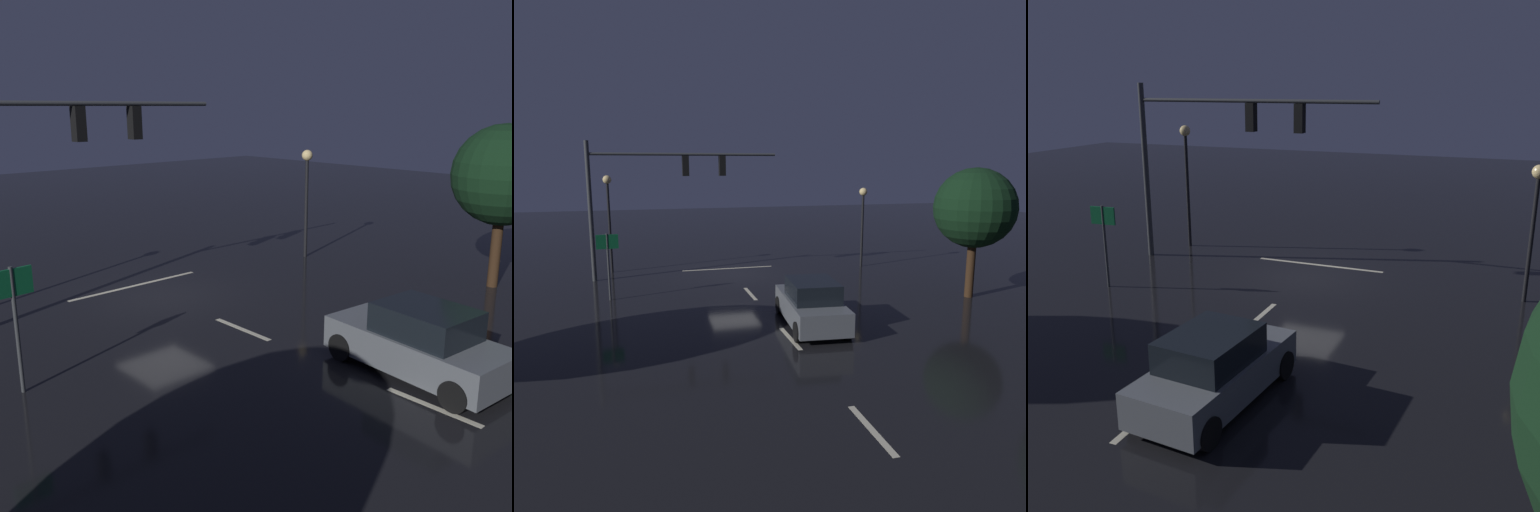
{
  "view_description": "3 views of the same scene",
  "coord_description": "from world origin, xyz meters",
  "views": [
    {
      "loc": [
        10.24,
        15.5,
        6.12
      ],
      "look_at": [
        -0.57,
        3.96,
        2.03
      ],
      "focal_mm": 40.84,
      "sensor_mm": 36.0,
      "label": 1
    },
    {
      "loc": [
        4.76,
        25.14,
        5.74
      ],
      "look_at": [
        -0.7,
        4.79,
        1.83
      ],
      "focal_mm": 35.08,
      "sensor_mm": 36.0,
      "label": 2
    },
    {
      "loc": [
        -6.83,
        19.12,
        6.76
      ],
      "look_at": [
        -0.49,
        3.3,
        1.77
      ],
      "focal_mm": 41.26,
      "sensor_mm": 36.0,
      "label": 3
    }
  ],
  "objects": [
    {
      "name": "ground_plane",
      "position": [
        0.0,
        0.0,
        0.0
      ],
      "size": [
        80.0,
        80.0,
        0.0
      ],
      "primitive_type": "plane",
      "color": "black"
    },
    {
      "name": "traffic_signal_assembly",
      "position": [
        3.89,
        -0.47,
        4.83
      ],
      "size": [
        9.37,
        0.47,
        6.82
      ],
      "color": "#383A3D",
      "rests_on": "ground_plane"
    },
    {
      "name": "lane_dash_far",
      "position": [
        0.0,
        4.0,
        0.0
      ],
      "size": [
        0.16,
        2.2,
        0.01
      ],
      "primitive_type": "cube",
      "rotation": [
        0.0,
        0.0,
        1.57
      ],
      "color": "beige",
      "rests_on": "ground_plane"
    },
    {
      "name": "lane_dash_mid",
      "position": [
        0.0,
        10.0,
        0.0
      ],
      "size": [
        0.16,
        2.2,
        0.01
      ],
      "primitive_type": "cube",
      "rotation": [
        0.0,
        0.0,
        1.57
      ],
      "color": "beige",
      "rests_on": "ground_plane"
    },
    {
      "name": "lane_dash_near",
      "position": [
        0.0,
        16.0,
        0.0
      ],
      "size": [
        0.16,
        2.2,
        0.01
      ],
      "primitive_type": "cube",
      "rotation": [
        0.0,
        0.0,
        1.57
      ],
      "color": "beige",
      "rests_on": "ground_plane"
    },
    {
      "name": "stop_bar",
      "position": [
        0.0,
        -1.66,
        0.0
      ],
      "size": [
        5.0,
        0.16,
        0.01
      ],
      "primitive_type": "cube",
      "color": "beige",
      "rests_on": "ground_plane"
    },
    {
      "name": "car_approaching",
      "position": [
        -1.12,
        8.91,
        0.8
      ],
      "size": [
        2.24,
        4.49,
        1.7
      ],
      "color": "slate",
      "rests_on": "ground_plane"
    },
    {
      "name": "street_lamp_left_kerb",
      "position": [
        -7.41,
        -0.33,
        3.15
      ],
      "size": [
        0.44,
        0.44,
        4.42
      ],
      "color": "black",
      "rests_on": "ground_plane"
    },
    {
      "name": "street_lamp_right_kerb",
      "position": [
        6.15,
        -2.3,
        3.59
      ],
      "size": [
        0.44,
        0.44,
        5.14
      ],
      "color": "black",
      "rests_on": "ground_plane"
    },
    {
      "name": "route_sign",
      "position": [
        6.0,
        3.46,
        2.07
      ],
      "size": [
        0.9,
        0.13,
        2.87
      ],
      "color": "#383A3D",
      "rests_on": "ground_plane"
    },
    {
      "name": "tree_left_near",
      "position": [
        -9.11,
        6.94,
        3.87
      ],
      "size": [
        3.4,
        3.4,
        5.59
      ],
      "color": "#382314",
      "rests_on": "ground_plane"
    }
  ]
}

